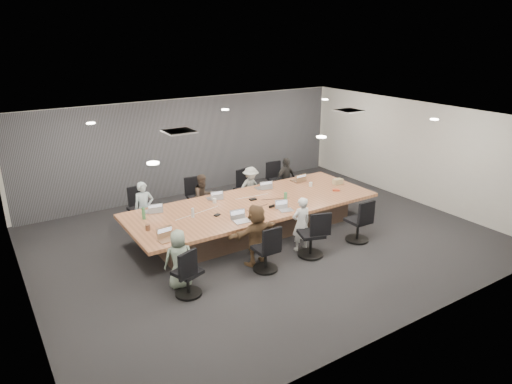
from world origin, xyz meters
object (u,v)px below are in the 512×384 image
conference_table (254,216)px  chair_5 (266,252)px  chair_6 (311,237)px  snack_packet (336,190)px  laptop_3 (298,180)px  person_6 (301,224)px  laptop_2 (262,188)px  stapler (272,206)px  laptop_4 (167,240)px  laptop_0 (152,211)px  person_1 (203,197)px  bottle_green_right (285,198)px  laptop_5 (242,221)px  person_2 (251,188)px  chair_4 (188,276)px  chair_0 (140,212)px  mug_brown (148,227)px  chair_7 (358,224)px  person_4 (179,259)px  laptop_1 (213,198)px  chair_2 (244,192)px  chair_3 (278,183)px  person_5 (256,235)px  person_0 (144,208)px  person_3 (285,179)px  bottle_clear (193,213)px  canvas_bag (338,181)px  chair_1 (198,201)px  laptop_6 (286,210)px  bottle_green_left (144,213)px

conference_table → chair_5: size_ratio=7.59×
chair_6 → snack_packet: bearing=52.8°
laptop_3 → person_6: 2.66m
laptop_2 → stapler: bearing=74.7°
laptop_3 → snack_packet: bearing=102.3°
laptop_4 → stapler: (2.71, 0.35, 0.02)m
laptop_0 → person_1: 1.65m
chair_5 → bottle_green_right: (1.43, 1.29, 0.48)m
laptop_5 → person_2: bearing=58.3°
person_1 → snack_packet: person_1 is taller
laptop_2 → laptop_4: 3.64m
chair_4 → chair_6: bearing=-19.2°
bottle_green_right → chair_0: bearing=143.3°
laptop_0 → mug_brown: size_ratio=2.69×
chair_7 → person_4: person_4 is taller
laptop_3 → laptop_1: bearing=-3.1°
laptop_3 → mug_brown: bearing=8.4°
chair_2 → chair_4: bearing=31.3°
chair_3 → person_5: 4.09m
chair_0 → chair_2: 2.97m
chair_5 → laptop_2: bearing=58.9°
person_0 → bottle_green_right: (2.84, -1.76, 0.24)m
chair_3 → person_3: size_ratio=0.67×
bottle_clear → canvas_bag: size_ratio=0.83×
chair_5 → stapler: size_ratio=5.18×
person_1 → chair_1: bearing=81.0°
chair_2 → laptop_3: size_ratio=2.12×
person_5 → chair_7: bearing=165.8°
chair_2 → mug_brown: bearing=13.4°
chair_0 → person_4: 3.07m
chair_0 → person_0: person_0 is taller
chair_1 → bottle_clear: 2.00m
laptop_1 → person_4: size_ratio=0.27×
person_5 → laptop_6: (1.17, 0.55, 0.10)m
laptop_0 → person_6: person_6 is taller
conference_table → person_3: size_ratio=4.77×
laptop_2 → laptop_5: same height
laptop_6 → stapler: stapler is taller
laptop_0 → person_0: bearing=-80.5°
person_3 → bottle_clear: 3.77m
laptop_0 → person_6: size_ratio=0.27×
chair_5 → bottle_green_left: (-1.72, 2.17, 0.48)m
person_2 → chair_5: bearing=-124.0°
laptop_5 → laptop_6: same height
mug_brown → chair_7: bearing=-19.6°
laptop_2 → laptop_3: (1.16, 0.00, 0.00)m
chair_1 → laptop_6: (1.03, -2.50, 0.35)m
chair_2 → laptop_0: (-2.97, -0.90, 0.38)m
mug_brown → laptop_6: bearing=-12.4°
chair_4 → chair_6: chair_6 is taller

